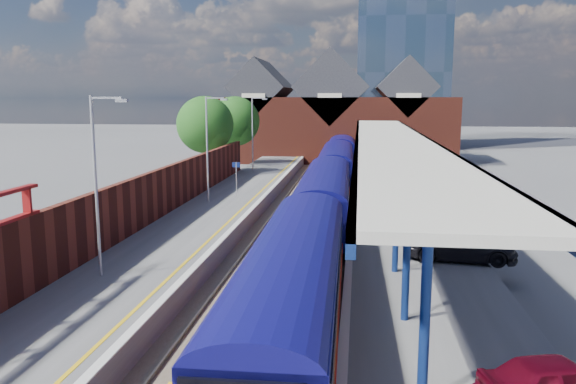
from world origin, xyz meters
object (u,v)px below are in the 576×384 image
(train, at_px, (332,176))
(lamp_post_b, at_px, (99,175))
(parked_car_dark, at_px, (459,244))
(parked_car_red, at_px, (560,383))
(parked_car_silver, at_px, (448,229))
(lamp_post_d, at_px, (254,129))
(parked_car_blue, at_px, (438,201))
(platform_sign, at_px, (236,173))
(lamp_post_c, at_px, (209,143))

(train, xyz_separation_m, lamp_post_b, (-7.86, -21.68, 2.87))
(parked_car_dark, bearing_deg, parked_car_red, -172.76)
(parked_car_silver, bearing_deg, parked_car_dark, 169.36)
(lamp_post_d, xyz_separation_m, parked_car_blue, (14.81, -16.87, -3.41))
(parked_car_red, xyz_separation_m, parked_car_blue, (0.43, 22.92, -0.03))
(platform_sign, xyz_separation_m, parked_car_silver, (12.80, -11.20, -0.99))
(parked_car_silver, bearing_deg, lamp_post_b, 104.14)
(lamp_post_b, bearing_deg, parked_car_blue, 45.60)
(platform_sign, bearing_deg, parked_car_blue, -12.06)
(train, relative_size, platform_sign, 26.38)
(lamp_post_d, xyz_separation_m, parked_car_red, (14.39, -39.80, -3.38))
(platform_sign, height_order, parked_car_dark, platform_sign)
(lamp_post_b, relative_size, parked_car_silver, 1.65)
(lamp_post_c, xyz_separation_m, parked_car_silver, (14.16, -9.20, -3.30))
(lamp_post_d, bearing_deg, parked_car_dark, -63.10)
(lamp_post_d, distance_m, parked_car_silver, 29.09)
(train, distance_m, lamp_post_c, 10.11)
(lamp_post_b, distance_m, platform_sign, 18.20)
(lamp_post_b, height_order, parked_car_silver, lamp_post_b)
(parked_car_silver, height_order, parked_car_dark, parked_car_silver)
(lamp_post_c, relative_size, parked_car_silver, 1.65)
(lamp_post_c, height_order, parked_car_blue, lamp_post_c)
(parked_car_dark, bearing_deg, parked_car_blue, 3.20)
(parked_car_dark, bearing_deg, train, 26.10)
(train, height_order, lamp_post_b, lamp_post_b)
(lamp_post_c, relative_size, platform_sign, 2.80)
(parked_car_blue, bearing_deg, lamp_post_c, 68.24)
(lamp_post_b, bearing_deg, lamp_post_d, 90.00)
(parked_car_red, height_order, parked_car_blue, parked_car_red)
(parked_car_red, relative_size, parked_car_dark, 0.76)
(train, distance_m, lamp_post_b, 23.24)
(lamp_post_c, distance_m, platform_sign, 3.34)
(train, relative_size, lamp_post_c, 9.42)
(lamp_post_c, relative_size, parked_car_red, 1.94)
(train, distance_m, parked_car_red, 30.20)
(parked_car_blue, bearing_deg, train, 28.33)
(train, bearing_deg, parked_car_dark, -70.24)
(lamp_post_b, distance_m, parked_car_blue, 21.45)
(lamp_post_b, xyz_separation_m, parked_car_silver, (14.16, 6.80, -3.30))
(parked_car_red, xyz_separation_m, parked_car_silver, (-0.23, 14.60, 0.08))
(platform_sign, bearing_deg, lamp_post_d, 95.56)
(lamp_post_c, xyz_separation_m, parked_car_red, (14.39, -23.80, -3.38))
(train, bearing_deg, parked_car_silver, -67.04)
(parked_car_silver, bearing_deg, train, 11.45)
(parked_car_silver, bearing_deg, lamp_post_d, 17.82)
(lamp_post_d, xyz_separation_m, platform_sign, (1.36, -14.00, -2.30))
(parked_car_silver, relative_size, parked_car_blue, 1.01)
(lamp_post_b, relative_size, parked_car_red, 1.94)
(lamp_post_b, height_order, platform_sign, lamp_post_b)
(parked_car_red, bearing_deg, train, -3.40)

